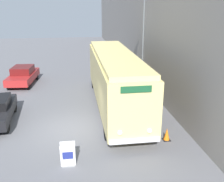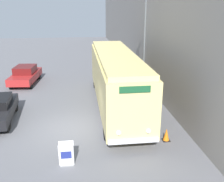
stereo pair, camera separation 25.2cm
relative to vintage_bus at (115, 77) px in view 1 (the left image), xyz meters
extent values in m
plane|color=slate|center=(-2.96, -2.92, -1.97)|extent=(80.00, 80.00, 0.00)
cube|color=gray|center=(3.32, 7.08, 2.12)|extent=(0.30, 60.00, 8.19)
cylinder|color=black|center=(-1.04, -4.22, -1.46)|extent=(0.28, 1.02, 1.02)
cylinder|color=black|center=(1.04, -4.22, -1.46)|extent=(0.28, 1.02, 1.02)
cylinder|color=black|center=(-1.04, 4.23, -1.46)|extent=(0.28, 1.02, 1.02)
cylinder|color=black|center=(1.04, 4.23, -1.46)|extent=(0.28, 1.02, 1.02)
cube|color=#E5D17F|center=(0.00, 0.01, -0.08)|extent=(2.40, 11.25, 2.75)
cube|color=#F3DD87|center=(0.00, 0.01, 1.41)|extent=(2.21, 10.80, 0.24)
cube|color=silver|center=(0.00, -5.68, -1.34)|extent=(2.28, 0.12, 0.20)
sphere|color=white|center=(-0.66, -5.65, -0.91)|extent=(0.22, 0.22, 0.22)
sphere|color=white|center=(0.66, -5.65, -0.91)|extent=(0.22, 0.22, 0.22)
cube|color=#19512D|center=(0.00, -5.64, 1.04)|extent=(1.32, 0.06, 0.28)
cube|color=gray|center=(-2.92, -6.21, -1.97)|extent=(0.55, 0.22, 0.01)
cube|color=white|center=(-2.92, -6.30, -1.45)|extent=(0.61, 0.21, 1.04)
cube|color=white|center=(-2.92, -6.11, -1.45)|extent=(0.61, 0.21, 1.04)
cube|color=navy|center=(-2.92, -6.31, -1.43)|extent=(0.43, 0.07, 0.36)
cylinder|color=#595E60|center=(2.27, 2.02, 1.43)|extent=(0.12, 0.12, 6.81)
cylinder|color=black|center=(-6.13, -2.76, -1.63)|extent=(0.22, 0.69, 0.69)
cylinder|color=black|center=(-6.32, 0.07, -1.63)|extent=(0.22, 0.69, 0.69)
cylinder|color=black|center=(-7.65, 4.73, -1.64)|extent=(0.22, 0.67, 0.67)
cylinder|color=black|center=(-6.13, 4.57, -1.64)|extent=(0.22, 0.67, 0.67)
cylinder|color=black|center=(-7.37, 7.51, -1.64)|extent=(0.22, 0.67, 0.67)
cylinder|color=black|center=(-5.84, 7.35, -1.64)|extent=(0.22, 0.67, 0.67)
cube|color=#A52323|center=(-6.75, 6.04, -1.36)|extent=(2.21, 4.36, 0.56)
cube|color=#5B1313|center=(-6.74, 6.14, -0.79)|extent=(1.71, 2.03, 0.57)
cube|color=black|center=(1.83, -4.72, -1.96)|extent=(0.36, 0.36, 0.03)
cone|color=orange|center=(1.83, -4.72, -1.64)|extent=(0.30, 0.30, 0.60)
camera|label=1|loc=(-2.47, -15.66, 4.42)|focal=42.00mm
camera|label=2|loc=(-2.22, -15.70, 4.42)|focal=42.00mm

